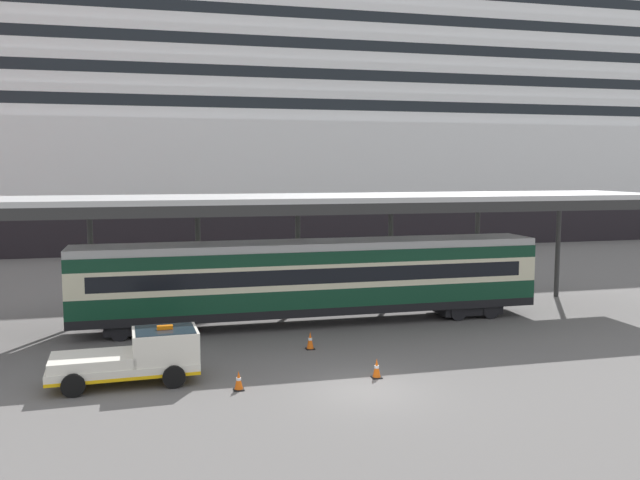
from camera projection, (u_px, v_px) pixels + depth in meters
ground_plane at (366, 390)px, 23.38m from camera, size 400.00×400.00×0.00m
cruise_ship at (336, 119)px, 75.11m from camera, size 126.57×24.53×38.62m
platform_canopy at (310, 202)px, 33.14m from camera, size 36.97×6.46×6.32m
train_carriage at (312, 278)px, 33.08m from camera, size 22.77×2.81×4.11m
service_truck at (139, 355)px, 24.17m from camera, size 5.28×2.41×2.02m
traffic_cone_near at (377, 368)px, 24.73m from camera, size 0.36×0.36×0.73m
traffic_cone_mid at (310, 340)px, 28.63m from camera, size 0.36×0.36×0.77m
traffic_cone_far at (239, 381)px, 23.38m from camera, size 0.36×0.36×0.68m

